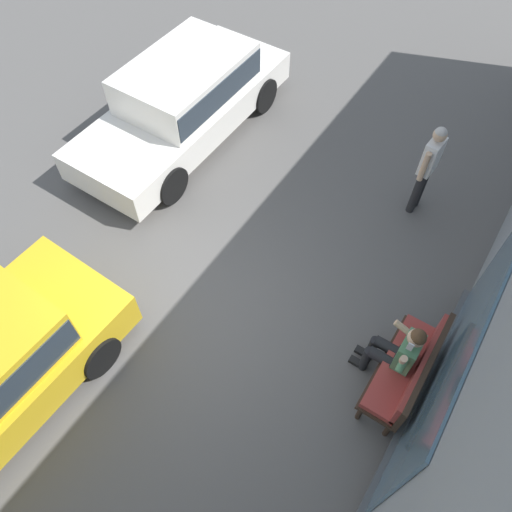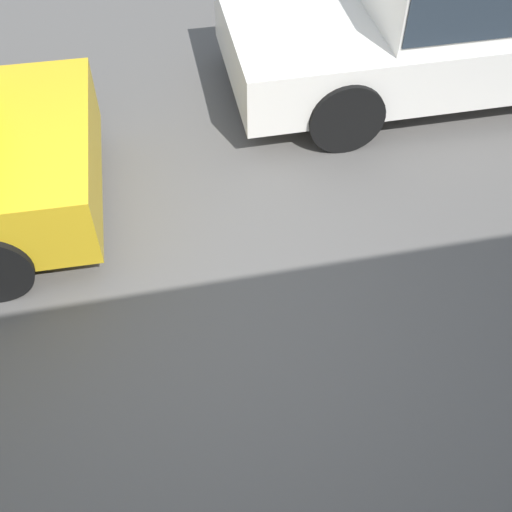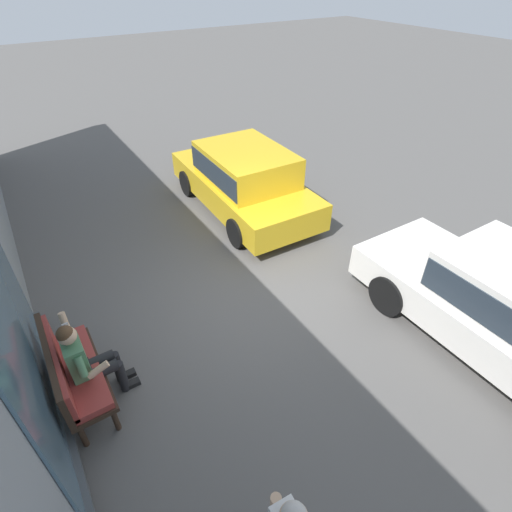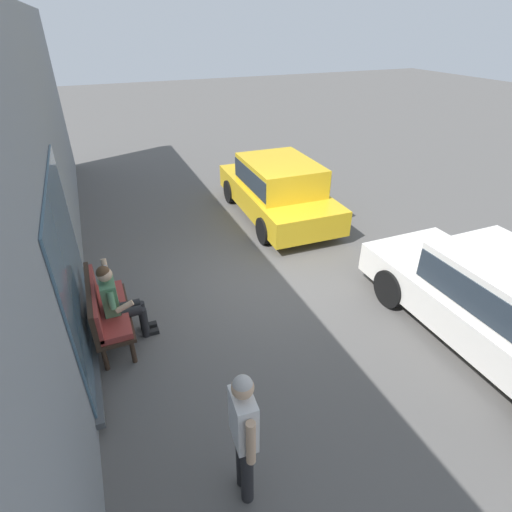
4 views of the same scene
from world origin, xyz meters
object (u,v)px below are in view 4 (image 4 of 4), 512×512
(parked_car_mid, at_px, (278,187))
(pedestrian_standing, at_px, (244,430))
(bench, at_px, (104,308))
(person_on_phone, at_px, (118,301))
(parked_car_near, at_px, (509,306))

(parked_car_mid, height_order, pedestrian_standing, pedestrian_standing)
(parked_car_mid, bearing_deg, bench, 125.22)
(person_on_phone, height_order, pedestrian_standing, pedestrian_standing)
(person_on_phone, distance_m, pedestrian_standing, 3.14)
(parked_car_mid, bearing_deg, pedestrian_standing, 151.92)
(bench, relative_size, person_on_phone, 1.12)
(parked_car_mid, bearing_deg, person_on_phone, 127.27)
(pedestrian_standing, bearing_deg, person_on_phone, 16.63)
(person_on_phone, height_order, parked_car_mid, parked_car_mid)
(pedestrian_standing, bearing_deg, bench, 20.04)
(parked_car_near, bearing_deg, person_on_phone, 65.22)
(bench, distance_m, person_on_phone, 0.27)
(bench, distance_m, pedestrian_standing, 3.30)
(bench, height_order, parked_car_near, parked_car_near)
(person_on_phone, xyz_separation_m, parked_car_near, (-2.43, -5.27, 0.08))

